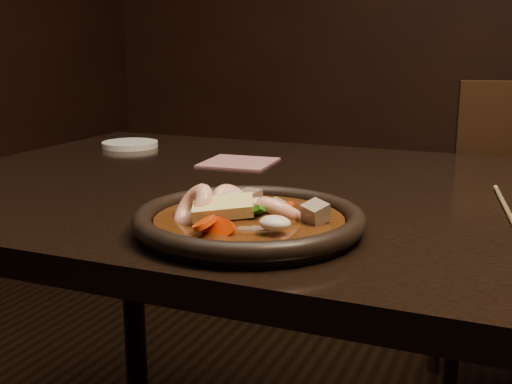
% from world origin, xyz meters
% --- Properties ---
extents(table, '(1.60, 0.90, 0.75)m').
position_xyz_m(table, '(0.00, 0.00, 0.67)').
color(table, black).
rests_on(table, floor).
extents(plate, '(0.30, 0.30, 0.03)m').
position_xyz_m(plate, '(-0.09, -0.28, 0.77)').
color(plate, black).
rests_on(plate, table).
extents(stirfry, '(0.21, 0.21, 0.07)m').
position_xyz_m(stirfry, '(-0.09, -0.28, 0.77)').
color(stirfry, '#3D1E0B').
rests_on(stirfry, plate).
extents(saucer_left, '(0.13, 0.13, 0.01)m').
position_xyz_m(saucer_left, '(-0.62, 0.24, 0.76)').
color(saucer_left, white).
rests_on(saucer_left, table).
extents(chopsticks, '(0.04, 0.24, 0.01)m').
position_xyz_m(chopsticks, '(0.21, -0.01, 0.75)').
color(chopsticks, tan).
rests_on(chopsticks, table).
extents(napkin, '(0.15, 0.15, 0.00)m').
position_xyz_m(napkin, '(-0.30, 0.16, 0.75)').
color(napkin, '#9F626B').
rests_on(napkin, table).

